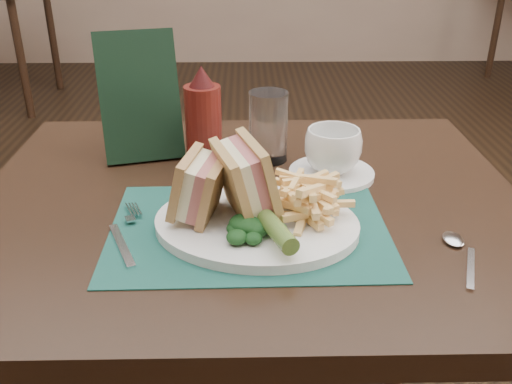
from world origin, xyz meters
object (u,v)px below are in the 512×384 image
coffee_cup (333,150)px  ketchup_bottle (203,118)px  drinking_glass (268,127)px  placemat (249,229)px  check_presenter (140,97)px  plate (256,224)px  sandwich_half_b (232,181)px  sandwich_half_a (185,185)px  saucer (331,174)px  table_main (250,369)px

coffee_cup → ketchup_bottle: ketchup_bottle is taller
drinking_glass → ketchup_bottle: size_ratio=0.70×
drinking_glass → placemat: bearing=-98.3°
placemat → check_presenter: bearing=124.4°
plate → sandwich_half_b: 0.07m
placemat → sandwich_half_a: size_ratio=4.21×
placemat → coffee_cup: size_ratio=4.11×
check_presenter → saucer: bearing=-31.3°
placemat → coffee_cup: bearing=51.3°
saucer → placemat: bearing=-128.7°
table_main → ketchup_bottle: 0.49m
sandwich_half_a → drinking_glass: bearing=74.1°
placemat → drinking_glass: drinking_glass is taller
sandwich_half_b → drinking_glass: size_ratio=0.90×
sandwich_half_b → coffee_cup: bearing=28.0°
drinking_glass → table_main: bearing=-103.5°
sandwich_half_b → coffee_cup: sandwich_half_b is taller
table_main → plate: bearing=-84.9°
ketchup_bottle → check_presenter: 0.13m
sandwich_half_a → drinking_glass: drinking_glass is taller
table_main → sandwich_half_b: bearing=-104.2°
plate → ketchup_bottle: ketchup_bottle is taller
table_main → coffee_cup: (0.15, 0.08, 0.42)m
saucer → table_main: bearing=-152.5°
check_presenter → placemat: bearing=-70.0°
check_presenter → table_main: bearing=-56.7°
sandwich_half_b → ketchup_bottle: 0.23m
plate → ketchup_bottle: (-0.09, 0.23, 0.08)m
plate → drinking_glass: (0.03, 0.26, 0.06)m
placemat → drinking_glass: (0.04, 0.26, 0.06)m
placemat → sandwich_half_b: sandwich_half_b is taller
coffee_cup → drinking_glass: bearing=144.5°
sandwich_half_b → saucer: bearing=28.0°
sandwich_half_b → check_presenter: size_ratio=0.49×
placemat → ketchup_bottle: size_ratio=2.19×
saucer → ketchup_bottle: (-0.23, 0.05, 0.09)m
table_main → drinking_glass: bearing=76.5°
sandwich_half_a → drinking_glass: (0.13, 0.25, -0.00)m
check_presenter → sandwich_half_b: bearing=-72.4°
sandwich_half_a → sandwich_half_b: sandwich_half_b is taller
sandwich_half_a → placemat: bearing=2.2°
sandwich_half_b → ketchup_bottle: ketchup_bottle is taller
drinking_glass → check_presenter: bearing=173.6°
saucer → ketchup_bottle: size_ratio=0.81×
check_presenter → plate: bearing=-68.6°
coffee_cup → placemat: bearing=-128.7°
sandwich_half_a → coffee_cup: 0.29m
plate → sandwich_half_a: size_ratio=3.10×
sandwich_half_a → sandwich_half_b: 0.07m
sandwich_half_b → coffee_cup: 0.24m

